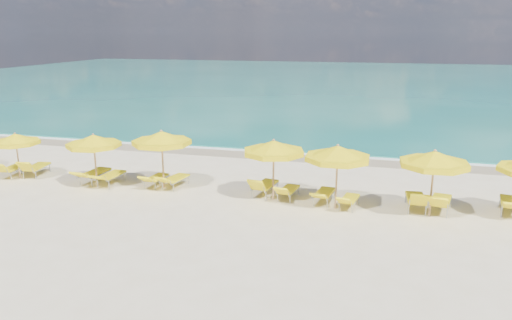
# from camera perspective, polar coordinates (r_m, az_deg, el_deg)

# --- Properties ---
(ground_plane) EXTENTS (120.00, 120.00, 0.00)m
(ground_plane) POSITION_cam_1_polar(r_m,az_deg,el_deg) (19.67, -1.13, -4.45)
(ground_plane) COLOR beige
(ocean) EXTENTS (120.00, 80.00, 0.30)m
(ocean) POSITION_cam_1_polar(r_m,az_deg,el_deg) (66.38, 10.50, 8.77)
(ocean) COLOR #126559
(ocean) RESTS_ON ground
(wet_sand_band) EXTENTS (120.00, 2.60, 0.01)m
(wet_sand_band) POSITION_cam_1_polar(r_m,az_deg,el_deg) (26.58, 3.27, 0.58)
(wet_sand_band) COLOR tan
(wet_sand_band) RESTS_ON ground
(foam_line) EXTENTS (120.00, 1.20, 0.03)m
(foam_line) POSITION_cam_1_polar(r_m,az_deg,el_deg) (27.34, 3.61, 0.97)
(foam_line) COLOR white
(foam_line) RESTS_ON ground
(whitecap_near) EXTENTS (14.00, 0.36, 0.05)m
(whitecap_near) POSITION_cam_1_polar(r_m,az_deg,el_deg) (37.17, -2.81, 4.61)
(whitecap_near) COLOR white
(whitecap_near) RESTS_ON ground
(whitecap_far) EXTENTS (18.00, 0.30, 0.05)m
(whitecap_far) POSITION_cam_1_polar(r_m,az_deg,el_deg) (42.46, 18.64, 5.11)
(whitecap_far) COLOR white
(whitecap_far) RESTS_ON ground
(umbrella_1) EXTENTS (2.63, 2.63, 2.10)m
(umbrella_1) POSITION_cam_1_polar(r_m,az_deg,el_deg) (24.28, -25.78, 2.13)
(umbrella_1) COLOR tan
(umbrella_1) RESTS_ON ground
(umbrella_2) EXTENTS (2.78, 2.78, 2.28)m
(umbrella_2) POSITION_cam_1_polar(r_m,az_deg,el_deg) (21.82, -18.07, 2.04)
(umbrella_2) COLOR tan
(umbrella_2) RESTS_ON ground
(umbrella_3) EXTENTS (3.23, 3.23, 2.49)m
(umbrella_3) POSITION_cam_1_polar(r_m,az_deg,el_deg) (20.84, -10.74, 2.43)
(umbrella_3) COLOR tan
(umbrella_3) RESTS_ON ground
(umbrella_4) EXTENTS (2.65, 2.65, 2.43)m
(umbrella_4) POSITION_cam_1_polar(r_m,az_deg,el_deg) (19.02, 2.03, 1.38)
(umbrella_4) COLOR tan
(umbrella_4) RESTS_ON ground
(umbrella_5) EXTENTS (3.19, 3.19, 2.46)m
(umbrella_5) POSITION_cam_1_polar(r_m,az_deg,el_deg) (18.25, 9.31, 0.71)
(umbrella_5) COLOR tan
(umbrella_5) RESTS_ON ground
(umbrella_6) EXTENTS (3.09, 3.09, 2.45)m
(umbrella_6) POSITION_cam_1_polar(r_m,az_deg,el_deg) (18.31, 19.71, 0.06)
(umbrella_6) COLOR tan
(umbrella_6) RESTS_ON ground
(lounger_1_left) EXTENTS (0.81, 1.90, 0.87)m
(lounger_1_left) POSITION_cam_1_polar(r_m,az_deg,el_deg) (25.12, -26.03, -1.18)
(lounger_1_left) COLOR #A5A8AD
(lounger_1_left) RESTS_ON ground
(lounger_1_right) EXTENTS (0.94, 1.94, 0.93)m
(lounger_1_right) POSITION_cam_1_polar(r_m,az_deg,el_deg) (24.80, -23.80, -1.11)
(lounger_1_right) COLOR #A5A8AD
(lounger_1_right) RESTS_ON ground
(lounger_2_left) EXTENTS (0.79, 2.11, 0.80)m
(lounger_2_left) POSITION_cam_1_polar(r_m,az_deg,el_deg) (22.83, -17.97, -1.83)
(lounger_2_left) COLOR #A5A8AD
(lounger_2_left) RESTS_ON ground
(lounger_2_right) EXTENTS (0.72, 1.98, 0.71)m
(lounger_2_right) POSITION_cam_1_polar(r_m,az_deg,el_deg) (22.34, -16.25, -2.09)
(lounger_2_right) COLOR #A5A8AD
(lounger_2_right) RESTS_ON ground
(lounger_3_left) EXTENTS (0.67, 1.74, 0.69)m
(lounger_3_left) POSITION_cam_1_polar(r_m,az_deg,el_deg) (21.65, -11.35, -2.38)
(lounger_3_left) COLOR #A5A8AD
(lounger_3_left) RESTS_ON ground
(lounger_3_right) EXTENTS (0.88, 1.90, 0.74)m
(lounger_3_right) POSITION_cam_1_polar(r_m,az_deg,el_deg) (21.31, -9.23, -2.51)
(lounger_3_right) COLOR #A5A8AD
(lounger_3_right) RESTS_ON ground
(lounger_4_left) EXTENTS (0.91, 1.97, 0.94)m
(lounger_4_left) POSITION_cam_1_polar(r_m,az_deg,el_deg) (20.05, 1.01, -3.34)
(lounger_4_left) COLOR #A5A8AD
(lounger_4_left) RESTS_ON ground
(lounger_4_right) EXTENTS (0.77, 1.74, 0.74)m
(lounger_4_right) POSITION_cam_1_polar(r_m,az_deg,el_deg) (19.68, 3.69, -3.83)
(lounger_4_right) COLOR #A5A8AD
(lounger_4_right) RESTS_ON ground
(lounger_5_left) EXTENTS (0.81, 1.90, 0.70)m
(lounger_5_left) POSITION_cam_1_polar(r_m,az_deg,el_deg) (19.38, 7.79, -4.20)
(lounger_5_left) COLOR #A5A8AD
(lounger_5_left) RESTS_ON ground
(lounger_5_right) EXTENTS (0.79, 1.68, 0.69)m
(lounger_5_right) POSITION_cam_1_polar(r_m,az_deg,el_deg) (18.96, 10.58, -4.81)
(lounger_5_right) COLOR #A5A8AD
(lounger_5_right) RESTS_ON ground
(lounger_6_left) EXTENTS (0.76, 1.94, 0.95)m
(lounger_6_left) POSITION_cam_1_polar(r_m,az_deg,el_deg) (19.36, 17.77, -4.72)
(lounger_6_left) COLOR #A5A8AD
(lounger_6_left) RESTS_ON ground
(lounger_6_right) EXTENTS (1.01, 2.05, 0.91)m
(lounger_6_right) POSITION_cam_1_polar(r_m,az_deg,el_deg) (19.42, 20.30, -4.88)
(lounger_6_right) COLOR #A5A8AD
(lounger_6_right) RESTS_ON ground
(lounger_7_left) EXTENTS (0.93, 2.09, 0.79)m
(lounger_7_left) POSITION_cam_1_polar(r_m,az_deg,el_deg) (20.28, 27.03, -4.79)
(lounger_7_left) COLOR #A5A8AD
(lounger_7_left) RESTS_ON ground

